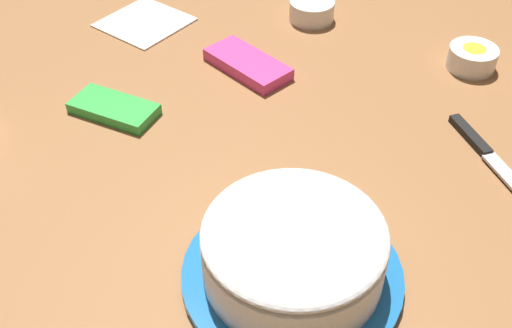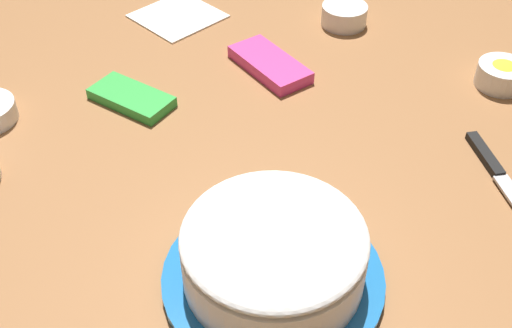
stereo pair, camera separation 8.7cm
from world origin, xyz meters
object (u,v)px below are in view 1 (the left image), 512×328
Objects in this scene: frosted_cake at (293,254)px; sprinkle_bowl_blue at (312,10)px; spreading_knife at (488,155)px; candy_box_lower at (248,64)px; paper_napkin at (145,22)px; sprinkle_bowl_yellow at (472,57)px; candy_box_upper at (114,109)px.

frosted_cake reaches higher than sprinkle_bowl_blue.
candy_box_lower reaches higher than spreading_knife.
paper_napkin is at bearing 7.98° from candy_box_lower.
sprinkle_bowl_yellow is (0.15, -0.20, 0.02)m from spreading_knife.
sprinkle_bowl_yellow is at bearing -141.96° from candy_box_upper.
spreading_knife is 2.47× the size of sprinkle_bowl_blue.
candy_box_upper is 0.93× the size of paper_napkin.
paper_napkin is at bearing 47.47° from sprinkle_bowl_blue.
sprinkle_bowl_yellow is 0.61× the size of candy_box_upper.
paper_napkin is (0.54, 0.31, -0.02)m from sprinkle_bowl_yellow.
paper_napkin is at bearing 9.39° from spreading_knife.
frosted_cake reaches higher than spreading_knife.
sprinkle_bowl_yellow is 0.63m from candy_box_upper.
frosted_cake is 1.69× the size of candy_box_lower.
sprinkle_bowl_yellow is at bearing -149.89° from paper_napkin.
sprinkle_bowl_blue is 0.46m from candy_box_upper.
sprinkle_bowl_blue reaches higher than candy_box_lower.
candy_box_lower is 0.26m from paper_napkin.
frosted_cake reaches higher than candy_box_upper.
sprinkle_bowl_yellow is at bearing -53.62° from spreading_knife.
sprinkle_bowl_yellow is (-0.32, -0.07, 0.00)m from sprinkle_bowl_blue.
candy_box_lower is 1.14× the size of candy_box_upper.
sprinkle_bowl_yellow is 0.57× the size of paper_napkin.
sprinkle_bowl_yellow is at bearing -132.28° from candy_box_lower.
sprinkle_bowl_blue is at bearing -15.77° from spreading_knife.
spreading_knife is 0.48m from sprinkle_bowl_blue.
paper_napkin is (0.26, 0.03, -0.01)m from candy_box_lower.
candy_box_lower is (0.43, 0.09, 0.00)m from spreading_knife.
spreading_knife is at bearing 126.38° from sprinkle_bowl_yellow.
spreading_knife is 1.46× the size of paper_napkin.
candy_box_lower is (-0.04, 0.22, -0.01)m from sprinkle_bowl_blue.
sprinkle_bowl_yellow is (0.09, -0.57, -0.02)m from frosted_cake.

